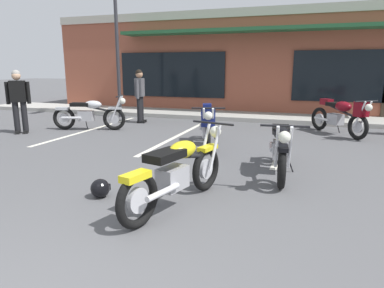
{
  "coord_description": "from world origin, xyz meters",
  "views": [
    {
      "loc": [
        1.88,
        -1.16,
        1.74
      ],
      "look_at": [
        0.14,
        3.89,
        0.55
      ],
      "focal_mm": 32.3,
      "sensor_mm": 36.0,
      "label": 1
    }
  ],
  "objects": [
    {
      "name": "motorcycle_silver_naked",
      "position": [
        -0.25,
        6.06,
        0.53
      ],
      "size": [
        0.98,
        2.05,
        0.98
      ],
      "color": "black",
      "rests_on": "ground_plane"
    },
    {
      "name": "motorcycle_black_cruiser",
      "position": [
        -4.01,
        7.04,
        0.46
      ],
      "size": [
        2.06,
        0.94,
        0.98
      ],
      "color": "black",
      "rests_on": "ground_plane"
    },
    {
      "name": "helmet_on_pavement",
      "position": [
        -0.76,
        2.64,
        0.13
      ],
      "size": [
        0.26,
        0.26,
        0.26
      ],
      "color": "black",
      "rests_on": "ground_plane"
    },
    {
      "name": "painted_stall_lines",
      "position": [
        0.0,
        7.12,
        0.0
      ],
      "size": [
        8.13,
        4.8,
        0.01
      ],
      "color": "silver",
      "rests_on": "ground_plane"
    },
    {
      "name": "brick_storefront_building",
      "position": [
        0.0,
        14.33,
        1.9
      ],
      "size": [
        16.75,
        6.47,
        3.78
      ],
      "color": "brown",
      "rests_on": "ground_plane"
    },
    {
      "name": "motorcycle_blue_standard",
      "position": [
        1.46,
        4.51,
        0.46
      ],
      "size": [
        0.7,
        2.11,
        0.98
      ],
      "color": "black",
      "rests_on": "ground_plane"
    },
    {
      "name": "person_by_back_row",
      "position": [
        -5.44,
        6.0,
        0.95
      ],
      "size": [
        0.54,
        0.44,
        1.68
      ],
      "color": "black",
      "rests_on": "ground_plane"
    },
    {
      "name": "ground_plane",
      "position": [
        0.0,
        3.49,
        0.0
      ],
      "size": [
        80.0,
        80.0,
        0.0
      ],
      "primitive_type": "plane",
      "color": "#515154"
    },
    {
      "name": "parking_lot_lamp_post",
      "position": [
        -4.56,
        9.52,
        3.46
      ],
      "size": [
        0.24,
        0.76,
        5.41
      ],
      "color": "#2D2D33",
      "rests_on": "ground_plane"
    },
    {
      "name": "motorcycle_foreground_classic",
      "position": [
        0.35,
        2.72,
        0.46
      ],
      "size": [
        0.86,
        2.07,
        0.98
      ],
      "color": "black",
      "rests_on": "ground_plane"
    },
    {
      "name": "sidewalk_kerb",
      "position": [
        0.0,
        10.72,
        0.07
      ],
      "size": [
        22.0,
        1.8,
        0.14
      ],
      "primitive_type": "cube",
      "color": "#A8A59E",
      "rests_on": "ground_plane"
    },
    {
      "name": "motorcycle_red_sportbike",
      "position": [
        2.64,
        8.47,
        0.53
      ],
      "size": [
        1.48,
        1.79,
        0.98
      ],
      "color": "black",
      "rests_on": "ground_plane"
    },
    {
      "name": "person_in_black_shirt",
      "position": [
        -3.26,
        8.67,
        0.95
      ],
      "size": [
        0.33,
        0.61,
        1.68
      ],
      "color": "black",
      "rests_on": "ground_plane"
    }
  ]
}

